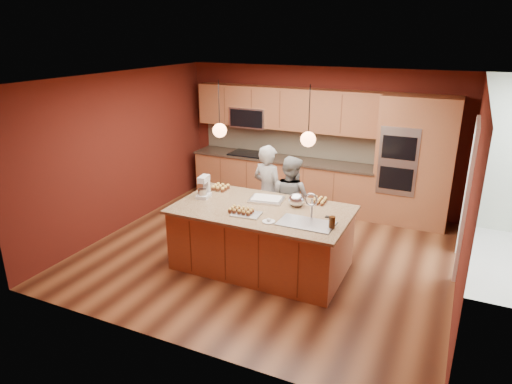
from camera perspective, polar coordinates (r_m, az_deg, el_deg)
The scene contains 24 objects.
floor at distance 7.31m, azimuth 1.47°, elevation -7.56°, with size 5.50×5.50×0.00m, color #412012.
ceiling at distance 6.54m, azimuth 1.68°, elevation 14.01°, with size 5.50×5.50×0.00m, color white.
wall_back at distance 9.08m, azimuth 7.92°, elevation 6.77°, with size 5.50×5.50×0.00m, color #511811.
wall_front at distance 4.76m, azimuth -10.58°, elevation -5.42°, with size 5.50×5.50×0.00m, color #511811.
wall_left at distance 8.25m, azimuth -16.31°, elevation 4.86°, with size 5.00×5.00×0.00m, color #511811.
wall_right at distance 6.30m, azimuth 25.18°, elevation -0.72°, with size 5.00×5.00×0.00m, color #511811.
cabinet_run at distance 9.15m, azimuth 3.26°, elevation 4.67°, with size 3.74×0.64×2.30m.
oven_column at distance 8.49m, azimuth 19.20°, elevation 3.57°, with size 1.30×0.62×2.30m.
doorway_trim at distance 7.15m, azimuth 24.80°, elevation -0.93°, with size 0.08×1.11×2.20m, color white, non-canonical shape.
pendant_left at distance 6.50m, azimuth -4.56°, elevation 7.72°, with size 0.20×0.20×0.80m.
pendant_right at distance 5.98m, azimuth 6.54°, elevation 6.60°, with size 0.20×0.20×0.80m.
island at distance 6.70m, azimuth 0.81°, elevation -5.70°, with size 2.52×1.41×1.31m.
person_left at distance 7.51m, azimuth 1.50°, elevation -0.10°, with size 0.59×0.39×1.61m, color black.
person_right at distance 7.39m, azimuth 4.29°, elevation -1.03°, with size 0.72×0.56×1.48m, color gray.
stand_mixer at distance 6.95m, azimuth -6.53°, elevation 0.47°, with size 0.21×0.27×0.34m.
sheet_cake at distance 6.81m, azimuth 1.33°, elevation -0.91°, with size 0.54×0.43×0.05m.
cooling_rack at distance 6.30m, azimuth -1.22°, elevation -2.78°, with size 0.39×0.28×0.02m, color #B1B3B8.
mixing_bowl at distance 6.60m, azimuth 5.11°, elevation -0.98°, with size 0.24×0.24×0.20m, color silver.
plate at distance 6.06m, azimuth 1.60°, elevation -3.72°, with size 0.17×0.17×0.01m, color silver.
tumbler at distance 5.94m, azimuth 9.48°, elevation -3.77°, with size 0.08×0.08×0.16m, color #321909.
phone at distance 6.29m, azimuth 9.20°, elevation -3.13°, with size 0.12×0.07×0.01m, color black.
cupcakes_left at distance 7.30m, azimuth -4.48°, elevation 0.60°, with size 0.26×0.26×0.08m, color gold, non-canonical shape.
cupcakes_rack at distance 6.34m, azimuth -1.86°, elevation -2.27°, with size 0.35×0.21×0.06m, color gold, non-canonical shape.
cupcakes_right at distance 6.79m, azimuth 7.89°, elevation -1.07°, with size 0.21×0.29×0.06m, color gold, non-canonical shape.
Camera 1 is at (2.58, -5.97, 3.33)m, focal length 32.00 mm.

